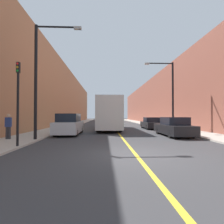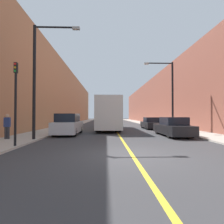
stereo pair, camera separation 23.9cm
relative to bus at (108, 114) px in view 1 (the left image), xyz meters
name	(u,v)px [view 1 (the left image)]	position (x,y,z in m)	size (l,w,h in m)	color
ground_plane	(136,155)	(0.87, -13.70, -1.88)	(200.00, 200.00, 0.00)	#38383A
sidewalk_left	(77,123)	(-6.16, 16.30, -1.83)	(2.93, 72.00, 0.11)	#B2AA9E
sidewalk_right	(143,123)	(7.90, 16.30, -1.83)	(2.93, 72.00, 0.11)	#B2AA9E
building_row_left	(61,97)	(-9.63, 16.30, 3.70)	(4.00, 72.00, 11.16)	#B2724C
building_row_right	(159,101)	(11.37, 16.30, 2.88)	(4.00, 72.00, 9.52)	brown
road_center_line	(110,123)	(0.87, 16.30, -1.88)	(0.16, 72.00, 0.01)	gold
bus	(108,114)	(0.00, 0.00, 0.00)	(2.57, 11.11, 3.52)	silver
parked_suv_left	(69,125)	(-3.52, -5.61, -1.03)	(1.89, 4.93, 1.83)	silver
car_right_near	(174,127)	(5.20, -6.98, -1.19)	(1.86, 4.80, 1.53)	black
car_right_mid	(151,124)	(5.39, 0.57, -1.23)	(1.86, 4.20, 1.45)	black
street_lamp_left	(40,73)	(-4.71, -9.31, 2.61)	(3.10, 0.24, 7.58)	black
street_lamp_right	(170,91)	(6.43, -3.02, 2.39)	(3.10, 0.24, 7.15)	black
traffic_light	(18,100)	(-4.90, -11.87, 0.56)	(0.16, 0.18, 4.30)	black
pedestrian	(8,126)	(-6.84, -9.11, -0.91)	(0.37, 0.23, 1.67)	#2D2D33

